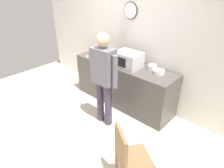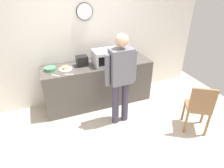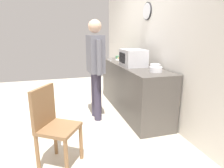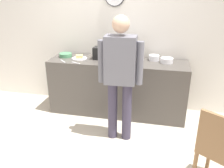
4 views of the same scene
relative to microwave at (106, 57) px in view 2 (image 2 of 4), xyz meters
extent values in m
plane|color=beige|center=(-0.35, -1.16, -1.07)|extent=(6.00, 6.00, 0.00)
cube|color=silver|center=(-0.35, 0.44, 0.23)|extent=(5.40, 0.10, 2.60)
cylinder|color=white|center=(-0.28, 0.38, 0.83)|extent=(0.30, 0.03, 0.30)
cylinder|color=black|center=(-0.28, 0.38, 0.83)|extent=(0.32, 0.02, 0.32)
cube|color=#4C4742|center=(-0.16, 0.06, -0.61)|extent=(2.26, 0.62, 0.92)
cube|color=silver|center=(0.00, 0.00, 0.00)|extent=(0.50, 0.38, 0.30)
cube|color=black|center=(-0.06, -0.19, 0.00)|extent=(0.30, 0.01, 0.18)
cylinder|color=white|center=(-0.81, 0.05, -0.14)|extent=(0.25, 0.25, 0.01)
cube|color=#DDB96F|center=(-0.81, 0.05, -0.11)|extent=(0.14, 0.14, 0.05)
cylinder|color=#4C8E60|center=(-1.08, 0.12, -0.12)|extent=(0.22, 0.22, 0.06)
cylinder|color=white|center=(0.41, 0.23, -0.11)|extent=(0.17, 0.17, 0.09)
cylinder|color=white|center=(0.62, 0.13, -0.11)|extent=(0.20, 0.20, 0.08)
cube|color=black|center=(-0.46, 0.11, -0.05)|extent=(0.22, 0.18, 0.20)
cube|color=silver|center=(-0.78, -0.20, -0.15)|extent=(0.17, 0.08, 0.01)
cube|color=silver|center=(-1.02, -0.15, -0.15)|extent=(0.14, 0.13, 0.01)
cylinder|color=#3B364B|center=(0.13, -0.70, -0.65)|extent=(0.13, 0.13, 0.85)
cylinder|color=#3B364B|center=(-0.07, -0.70, -0.65)|extent=(0.13, 0.13, 0.85)
cube|color=slate|center=(0.03, -0.70, 0.09)|extent=(0.41, 0.26, 0.62)
cylinder|color=slate|center=(0.28, -0.69, 0.06)|extent=(0.09, 0.09, 0.56)
cylinder|color=slate|center=(-0.22, -0.71, 0.06)|extent=(0.09, 0.09, 0.56)
sphere|color=#D1A889|center=(0.03, -0.70, 0.54)|extent=(0.22, 0.22, 0.22)
cylinder|color=olive|center=(1.47, -1.33, -0.85)|extent=(0.04, 0.04, 0.45)
cylinder|color=olive|center=(1.17, -1.14, -0.85)|extent=(0.04, 0.04, 0.45)
cylinder|color=olive|center=(1.28, -1.63, -0.85)|extent=(0.04, 0.04, 0.45)
cylinder|color=olive|center=(0.98, -1.43, -0.85)|extent=(0.04, 0.04, 0.45)
cube|color=olive|center=(1.23, -1.38, -0.60)|extent=(0.55, 0.55, 0.04)
cube|color=olive|center=(1.13, -1.53, -0.36)|extent=(0.36, 0.25, 0.45)
camera|label=1|loc=(2.22, -2.87, 1.41)|focal=32.06mm
camera|label=2|loc=(-1.22, -3.46, 1.45)|focal=31.36mm
camera|label=3|loc=(3.35, -1.38, 0.45)|focal=31.82mm
camera|label=4|loc=(0.56, -3.58, 0.94)|focal=38.07mm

